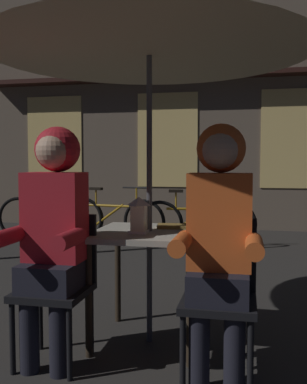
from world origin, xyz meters
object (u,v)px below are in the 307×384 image
Objects in this scene: chair_left at (58,279)px; person_left_hooded at (53,221)px; chair_right at (219,288)px; cafe_table at (149,246)px; lantern at (139,214)px; bicycle_second at (113,219)px; bicycle_nearest at (50,217)px; bicycle_third at (196,223)px; patio_umbrella at (149,25)px; book at (172,226)px; person_right_hooded at (219,226)px.

chair_left is 0.36m from person_left_hooded.
person_left_hooded reaches higher than chair_right.
cafe_table is 0.85× the size of chair_right.
lantern is 3.83m from bicycle_second.
bicycle_nearest and bicycle_second have the same top height.
lantern reaches higher than bicycle_third.
patio_umbrella is 1.20m from lantern.
person_left_hooded is at bearing -138.43° from cafe_table.
book is at bearing 51.41° from patio_umbrella.
person_right_hooded is at bearing 0.00° from person_left_hooded.
patio_umbrella is 1.65× the size of person_right_hooded.
chair_left is 3.68m from bicycle_third.
bicycle_nearest is at bearing 125.94° from person_right_hooded.
bicycle_nearest is (-2.33, 3.45, -1.71)m from patio_umbrella.
bicycle_nearest is 1.00m from bicycle_second.
bicycle_nearest and bicycle_third have the same top height.
lantern is at bearing -129.82° from book.
patio_umbrella is 1.38× the size of bicycle_nearest.
bicycle_third is (0.42, 3.65, -0.14)m from chair_left.
bicycle_nearest is at bearing 126.35° from chair_right.
patio_umbrella is at bearing 37.55° from chair_left.
cafe_table is 3.72m from bicycle_second.
cafe_table is at bearing 142.45° from chair_right.
chair_left is at bearing -142.45° from cafe_table.
lantern is at bearing 153.21° from chair_right.
bicycle_nearest is at bearing 115.52° from person_left_hooded.
bicycle_nearest is at bearing 122.74° from lantern.
person_right_hooded is at bearing -90.00° from chair_right.
bicycle_second is at bearing 171.76° from bicycle_third.
lantern is at bearing -113.20° from patio_umbrella.
chair_right is 0.52× the size of bicycle_second.
chair_right is at bearing -37.55° from cafe_table.
bicycle_third is at bearing 90.99° from patio_umbrella.
person_right_hooded is (0.00, -0.06, 0.36)m from chair_right.
person_right_hooded reaches higher than cafe_table.
patio_umbrella is 3.70m from bicycle_third.
lantern is at bearing 31.31° from chair_left.
chair_right is 0.62× the size of person_left_hooded.
lantern is 0.27× the size of chair_left.
person_left_hooded is at bearing -142.87° from book.
chair_left is at bearing 176.61° from person_right_hooded.
chair_left is (-0.48, -0.37, -1.57)m from patio_umbrella.
chair_right is 0.36m from person_right_hooded.
cafe_table is 3.20× the size of lantern.
chair_right reaches higher than cafe_table.
lantern is at bearing 36.46° from person_left_hooded.
patio_umbrella reaches higher than cafe_table.
chair_left reaches higher than cafe_table.
person_right_hooded is 7.00× the size of book.
patio_umbrella reaches higher than lantern.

